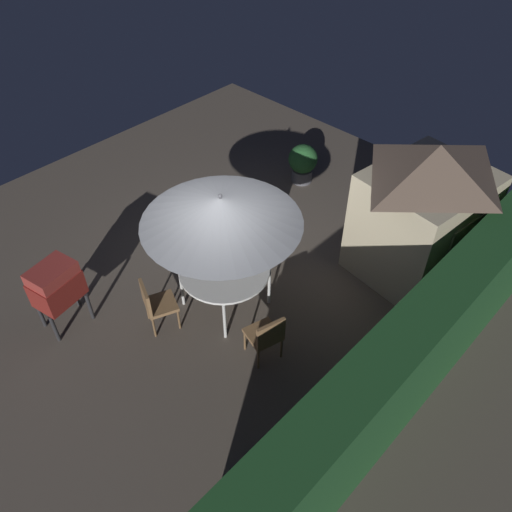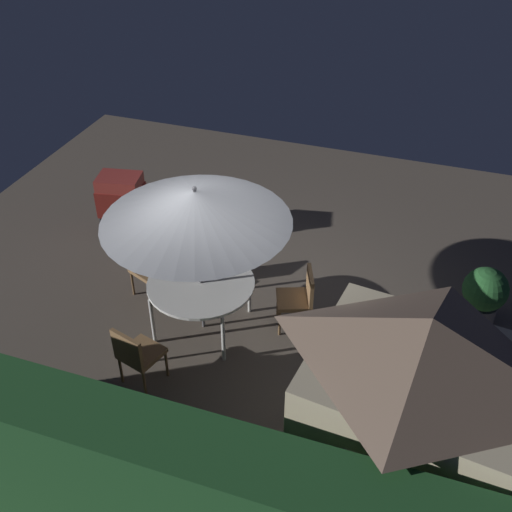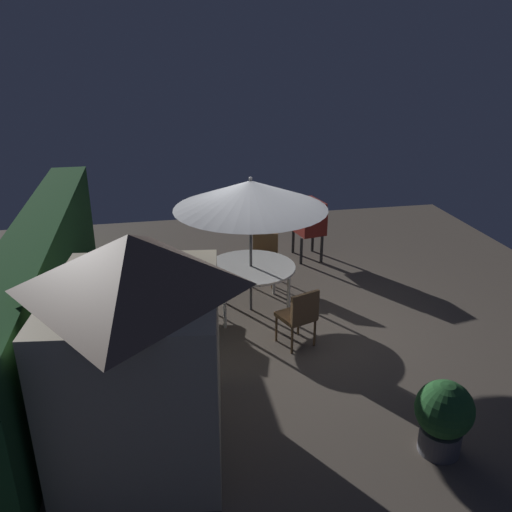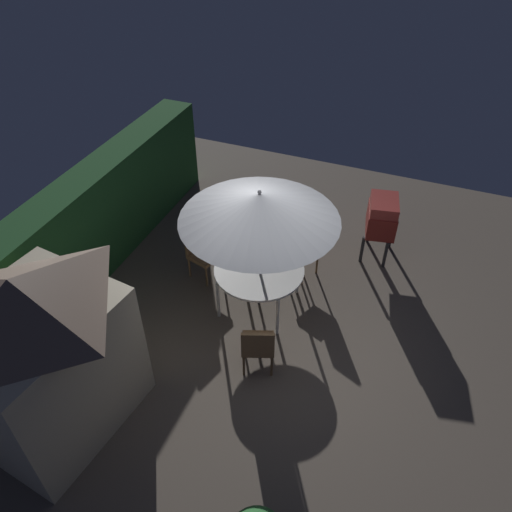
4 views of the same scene
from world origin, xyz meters
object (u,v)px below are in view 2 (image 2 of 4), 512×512
patio_umbrella (196,206)px  chair_far_side (300,296)px  patio_table (201,285)px  chair_near_shed (136,353)px  chair_toward_hedge (146,263)px  potted_plant_by_shed (484,294)px  bbq_grill (121,196)px  garden_shed (411,414)px

patio_umbrella → chair_far_side: bearing=-159.3°
patio_table → chair_near_shed: size_ratio=1.59×
chair_far_side → chair_toward_hedge: bearing=0.6°
patio_table → potted_plant_by_shed: bearing=-158.9°
bbq_grill → chair_toward_hedge: size_ratio=1.33×
chair_far_side → chair_toward_hedge: same height
chair_far_side → potted_plant_by_shed: bearing=-158.7°
chair_toward_hedge → potted_plant_by_shed: 4.77m
patio_umbrella → potted_plant_by_shed: bearing=-158.9°
patio_umbrella → potted_plant_by_shed: patio_umbrella is taller
bbq_grill → chair_near_shed: (-1.69, 2.76, -0.33)m
patio_umbrella → chair_near_shed: bearing=74.2°
garden_shed → potted_plant_by_shed: garden_shed is taller
patio_umbrella → chair_near_shed: (0.35, 1.22, -1.44)m
patio_table → chair_far_side: (-1.24, -0.47, -0.21)m
bbq_grill → potted_plant_by_shed: bearing=178.4°
bbq_grill → chair_far_side: bbq_grill is taller
chair_near_shed → chair_far_side: (-1.59, -1.69, 0.00)m
bbq_grill → chair_far_side: (-3.28, 1.07, -0.33)m
chair_near_shed → chair_toward_hedge: same height
garden_shed → potted_plant_by_shed: size_ratio=2.87×
bbq_grill → patio_table: bearing=142.8°
chair_toward_hedge → chair_near_shed: bearing=113.5°
garden_shed → patio_umbrella: bearing=-30.5°
garden_shed → chair_near_shed: bearing=-8.6°
chair_near_shed → patio_umbrella: bearing=-105.8°
garden_shed → bbq_grill: 5.92m
chair_far_side → potted_plant_by_shed: chair_far_side is taller
patio_umbrella → bbq_grill: size_ratio=1.98×
patio_table → patio_umbrella: patio_umbrella is taller
potted_plant_by_shed → chair_toward_hedge: bearing=11.4°
patio_table → potted_plant_by_shed: size_ratio=1.67×
bbq_grill → chair_far_side: bearing=161.8°
patio_table → chair_far_side: size_ratio=1.59×
patio_table → potted_plant_by_shed: potted_plant_by_shed is taller
chair_near_shed → potted_plant_by_shed: (-3.96, -2.61, -0.05)m
chair_far_side → bbq_grill: bearing=-18.2°
bbq_grill → chair_near_shed: bbq_grill is taller
patio_table → chair_near_shed: bearing=74.2°
garden_shed → chair_toward_hedge: bearing=-28.5°
chair_near_shed → bbq_grill: bearing=-58.6°
chair_near_shed → potted_plant_by_shed: bearing=-146.6°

